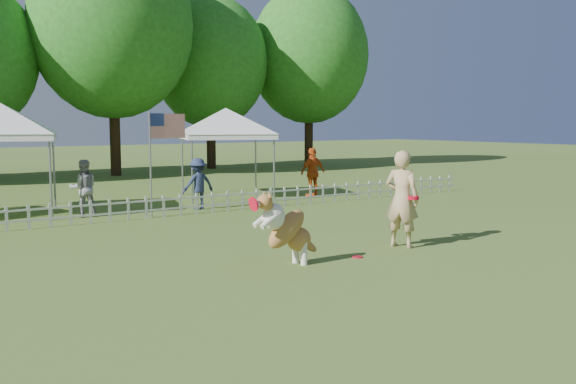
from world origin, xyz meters
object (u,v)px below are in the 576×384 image
object	(u,v)px
handler	(402,199)
dog	(288,229)
flag_pole	(150,165)
frisbee_on_turf	(357,257)
spectator_c	(313,172)
canopy_tent_right	(226,154)
spectator_b	(198,184)
spectator_a	(84,188)

from	to	relation	value
handler	dog	distance (m)	2.97
flag_pole	dog	bearing A→B (deg)	-92.57
frisbee_on_turf	flag_pole	distance (m)	7.38
frisbee_on_turf	flag_pole	world-z (taller)	flag_pole
flag_pole	spectator_c	world-z (taller)	flag_pole
handler	canopy_tent_right	distance (m)	9.67
handler	frisbee_on_turf	world-z (taller)	handler
spectator_b	handler	bearing A→B (deg)	97.32
spectator_a	spectator_c	xyz separation A→B (m)	(7.94, 0.12, 0.07)
flag_pole	spectator_c	xyz separation A→B (m)	(6.48, 1.31, -0.58)
spectator_b	frisbee_on_turf	bearing A→B (deg)	86.69
dog	canopy_tent_right	world-z (taller)	canopy_tent_right
handler	dog	world-z (taller)	handler
canopy_tent_right	flag_pole	distance (m)	4.72
handler	spectator_a	size ratio (longest dim) A/B	1.29
canopy_tent_right	spectator_b	xyz separation A→B (m)	(-2.08, -1.99, -0.73)
flag_pole	handler	bearing A→B (deg)	-68.93
frisbee_on_turf	spectator_b	world-z (taller)	spectator_b
frisbee_on_turf	handler	bearing A→B (deg)	10.85
dog	spectator_a	distance (m)	8.23
frisbee_on_turf	flag_pole	size ratio (longest dim) A/B	0.07
dog	flag_pole	world-z (taller)	flag_pole
flag_pole	spectator_a	world-z (taller)	flag_pole
canopy_tent_right	spectator_c	size ratio (longest dim) A/B	1.75
dog	spectator_c	distance (m)	10.74
canopy_tent_right	spectator_b	bearing A→B (deg)	-117.16
canopy_tent_right	handler	bearing A→B (deg)	-78.43
spectator_a	spectator_c	distance (m)	7.95
spectator_a	handler	bearing A→B (deg)	127.20
handler	spectator_a	bearing A→B (deg)	4.46
dog	spectator_a	bearing A→B (deg)	94.09
frisbee_on_turf	spectator_b	xyz separation A→B (m)	(0.62, 7.86, 0.75)
spectator_b	flag_pole	bearing A→B (deg)	23.06
handler	spectator_c	world-z (taller)	handler
canopy_tent_right	flag_pole	size ratio (longest dim) A/B	1.04
dog	frisbee_on_turf	bearing A→B (deg)	-9.86
dog	spectator_c	xyz separation A→B (m)	(6.84, 8.28, 0.17)
dog	spectator_c	size ratio (longest dim) A/B	0.80
flag_pole	canopy_tent_right	bearing A→B (deg)	35.35
frisbee_on_turf	spectator_b	distance (m)	7.92
flag_pole	spectator_b	xyz separation A→B (m)	(1.78, 0.72, -0.68)
flag_pole	spectator_a	xyz separation A→B (m)	(-1.46, 1.18, -0.65)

